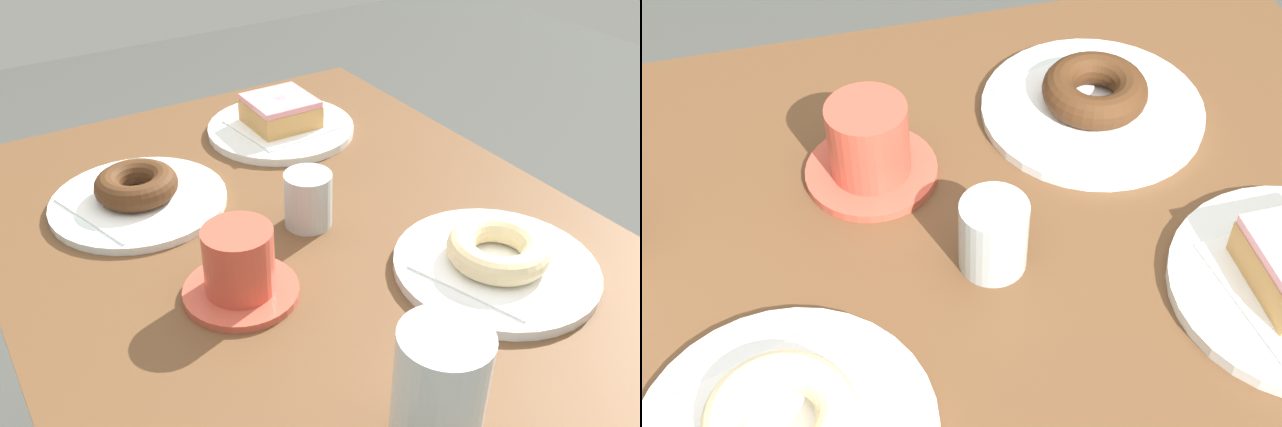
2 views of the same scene
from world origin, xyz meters
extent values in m
cube|color=brown|center=(0.00, 0.00, 0.74)|extent=(0.96, 0.72, 0.04)
cylinder|color=#4E391F|center=(-0.39, -0.28, 0.36)|extent=(0.04, 0.04, 0.72)
cylinder|color=white|center=(-0.19, -0.15, 0.76)|extent=(0.24, 0.24, 0.01)
cube|color=white|center=(-0.19, -0.15, 0.77)|extent=(0.20, 0.20, 0.00)
torus|color=#462814|center=(-0.19, -0.15, 0.79)|extent=(0.11, 0.11, 0.04)
torus|color=beige|center=(0.17, 0.15, 0.79)|extent=(0.12, 0.12, 0.03)
cylinder|color=#C4503D|center=(0.05, -0.12, 0.76)|extent=(0.13, 0.13, 0.01)
cylinder|color=#CC4B39|center=(0.05, -0.12, 0.80)|extent=(0.08, 0.08, 0.08)
cylinder|color=black|center=(0.05, -0.12, 0.84)|extent=(0.07, 0.07, 0.00)
cylinder|color=#ACB8B9|center=(-0.03, 0.02, 0.79)|extent=(0.06, 0.06, 0.07)
camera|label=1|loc=(0.62, -0.36, 1.26)|focal=39.16mm
camera|label=2|loc=(0.12, 0.52, 1.39)|focal=50.54mm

